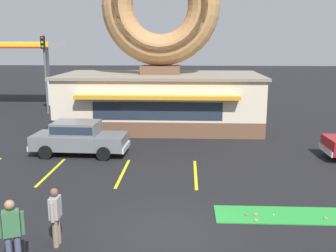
# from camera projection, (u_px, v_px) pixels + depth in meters

# --- Properties ---
(ground_plane) EXTENTS (160.00, 160.00, 0.00)m
(ground_plane) POSITION_uv_depth(u_px,v_px,m) (165.00, 231.00, 11.24)
(ground_plane) COLOR black
(donut_shop_building) EXTENTS (12.30, 6.75, 10.96)m
(donut_shop_building) POSITION_uv_depth(u_px,v_px,m) (161.00, 68.00, 24.12)
(donut_shop_building) COLOR brown
(donut_shop_building) RESTS_ON ground
(putting_mat) EXTENTS (4.46, 1.27, 0.03)m
(putting_mat) POSITION_uv_depth(u_px,v_px,m) (287.00, 215.00, 12.21)
(putting_mat) COLOR green
(putting_mat) RESTS_ON ground
(mini_donut_near_left) EXTENTS (0.13, 0.13, 0.04)m
(mini_donut_near_left) POSITION_uv_depth(u_px,v_px,m) (256.00, 220.00, 11.81)
(mini_donut_near_left) COLOR #D17F47
(mini_donut_near_left) RESTS_ON putting_mat
(mini_donut_near_right) EXTENTS (0.13, 0.13, 0.04)m
(mini_donut_near_right) POSITION_uv_depth(u_px,v_px,m) (256.00, 214.00, 12.20)
(mini_donut_near_right) COLOR #D8667F
(mini_donut_near_right) RESTS_ON putting_mat
(mini_donut_mid_left) EXTENTS (0.13, 0.13, 0.04)m
(mini_donut_mid_left) POSITION_uv_depth(u_px,v_px,m) (326.00, 218.00, 11.94)
(mini_donut_mid_left) COLOR #A5724C
(mini_donut_mid_left) RESTS_ON putting_mat
(mini_donut_mid_centre) EXTENTS (0.13, 0.13, 0.04)m
(mini_donut_mid_centre) POSITION_uv_depth(u_px,v_px,m) (247.00, 214.00, 12.20)
(mini_donut_mid_centre) COLOR brown
(mini_donut_mid_centre) RESTS_ON putting_mat
(golf_ball) EXTENTS (0.04, 0.04, 0.04)m
(golf_ball) POSITION_uv_depth(u_px,v_px,m) (274.00, 215.00, 12.18)
(golf_ball) COLOR white
(golf_ball) RESTS_ON putting_mat
(car_grey) EXTENTS (4.63, 2.12, 1.60)m
(car_grey) POSITION_uv_depth(u_px,v_px,m) (79.00, 137.00, 18.71)
(car_grey) COLOR slate
(car_grey) RESTS_ON ground
(pedestrian_blue_sweater_man) EXTENTS (0.55, 0.37, 1.74)m
(pedestrian_blue_sweater_man) POSITION_uv_depth(u_px,v_px,m) (12.00, 231.00, 9.17)
(pedestrian_blue_sweater_man) COLOR #474C66
(pedestrian_blue_sweater_man) RESTS_ON ground
(pedestrian_clipboard_woman) EXTENTS (0.24, 0.60, 1.60)m
(pedestrian_clipboard_woman) POSITION_uv_depth(u_px,v_px,m) (55.00, 214.00, 10.28)
(pedestrian_clipboard_woman) COLOR #7F7056
(pedestrian_clipboard_woman) RESTS_ON ground
(trash_bin) EXTENTS (0.57, 0.57, 0.97)m
(trash_bin) POSITION_uv_depth(u_px,v_px,m) (56.00, 128.00, 22.37)
(trash_bin) COLOR #232833
(trash_bin) RESTS_ON ground
(traffic_light_pole) EXTENTS (0.28, 0.47, 5.80)m
(traffic_light_pole) POSITION_uv_depth(u_px,v_px,m) (45.00, 64.00, 28.73)
(traffic_light_pole) COLOR #595B60
(traffic_light_pole) RESTS_ON ground
(gas_station_canopy) EXTENTS (9.00, 4.46, 5.30)m
(gas_station_canopy) POSITION_uv_depth(u_px,v_px,m) (5.00, 47.00, 32.78)
(gas_station_canopy) COLOR silver
(gas_station_canopy) RESTS_ON ground
(parking_stripe_left) EXTENTS (0.12, 3.60, 0.01)m
(parking_stripe_left) POSITION_uv_depth(u_px,v_px,m) (51.00, 172.00, 16.36)
(parking_stripe_left) COLOR yellow
(parking_stripe_left) RESTS_ON ground
(parking_stripe_mid_left) EXTENTS (0.12, 3.60, 0.01)m
(parking_stripe_mid_left) POSITION_uv_depth(u_px,v_px,m) (123.00, 173.00, 16.22)
(parking_stripe_mid_left) COLOR yellow
(parking_stripe_mid_left) RESTS_ON ground
(parking_stripe_centre) EXTENTS (0.12, 3.60, 0.01)m
(parking_stripe_centre) POSITION_uv_depth(u_px,v_px,m) (196.00, 174.00, 16.08)
(parking_stripe_centre) COLOR yellow
(parking_stripe_centre) RESTS_ON ground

